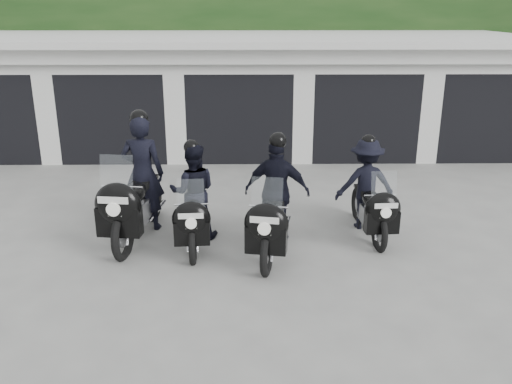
{
  "coord_description": "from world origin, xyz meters",
  "views": [
    {
      "loc": [
        0.24,
        -7.56,
        3.71
      ],
      "look_at": [
        0.34,
        0.19,
        1.05
      ],
      "focal_mm": 38.0,
      "sensor_mm": 36.0,
      "label": 1
    }
  ],
  "objects_px": {
    "police_bike_d": "(368,190)",
    "police_bike_c": "(275,200)",
    "police_bike_a": "(137,188)",
    "police_bike_b": "(193,199)"
  },
  "relations": [
    {
      "from": "police_bike_d",
      "to": "police_bike_c",
      "type": "bearing_deg",
      "value": -160.08
    },
    {
      "from": "police_bike_a",
      "to": "police_bike_d",
      "type": "xyz_separation_m",
      "value": [
        3.9,
        0.18,
        -0.12
      ]
    },
    {
      "from": "police_bike_b",
      "to": "police_bike_c",
      "type": "bearing_deg",
      "value": -16.62
    },
    {
      "from": "police_bike_b",
      "to": "police_bike_d",
      "type": "height_order",
      "value": "police_bike_b"
    },
    {
      "from": "police_bike_a",
      "to": "police_bike_c",
      "type": "bearing_deg",
      "value": -6.65
    },
    {
      "from": "police_bike_b",
      "to": "police_bike_c",
      "type": "relative_size",
      "value": 0.91
    },
    {
      "from": "police_bike_b",
      "to": "police_bike_d",
      "type": "distance_m",
      "value": 2.98
    },
    {
      "from": "police_bike_a",
      "to": "police_bike_b",
      "type": "bearing_deg",
      "value": -7.5
    },
    {
      "from": "police_bike_d",
      "to": "police_bike_a",
      "type": "bearing_deg",
      "value": 178.64
    },
    {
      "from": "police_bike_b",
      "to": "police_bike_d",
      "type": "bearing_deg",
      "value": 4.11
    }
  ]
}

